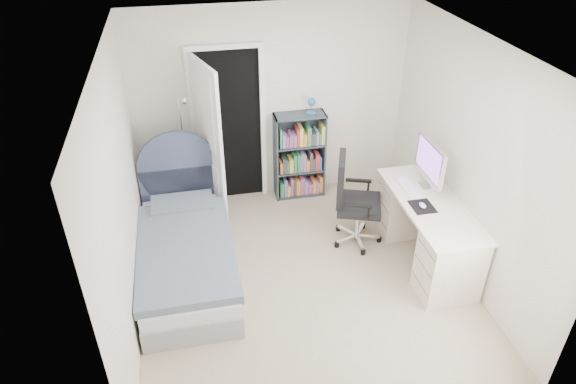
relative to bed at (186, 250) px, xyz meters
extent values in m
cube|color=gray|center=(1.21, -0.37, -0.31)|extent=(3.40, 3.60, 0.05)
cube|color=white|center=(1.21, -0.37, 2.24)|extent=(3.40, 3.60, 0.05)
cube|color=silver|center=(1.21, 1.46, 0.97)|extent=(3.40, 0.05, 2.50)
cube|color=silver|center=(1.21, -2.19, 0.97)|extent=(3.40, 0.05, 2.50)
cube|color=silver|center=(-0.52, -0.37, 0.97)|extent=(0.05, 3.60, 2.50)
cube|color=silver|center=(2.93, -0.37, 0.97)|extent=(0.05, 3.60, 2.50)
cube|color=black|center=(0.66, 1.43, 0.72)|extent=(0.80, 0.01, 2.00)
cube|color=white|center=(0.23, 1.40, 0.72)|extent=(0.06, 0.06, 2.00)
cube|color=white|center=(1.09, 1.40, 0.72)|extent=(0.06, 0.06, 2.00)
cube|color=white|center=(0.66, 1.40, 1.75)|extent=(0.92, 0.06, 0.06)
cube|color=white|center=(0.38, 1.02, 0.72)|extent=(0.28, 0.77, 2.00)
cube|color=gray|center=(0.00, -0.10, -0.16)|extent=(0.95, 1.98, 0.26)
cube|color=silver|center=(0.00, -0.10, 0.04)|extent=(0.93, 1.94, 0.16)
cube|color=slate|center=(0.00, -0.20, 0.16)|extent=(0.98, 1.68, 0.10)
cube|color=slate|center=(0.00, 0.61, 0.18)|extent=(0.71, 0.40, 0.12)
cube|color=#394058|center=(-0.01, 0.93, 0.11)|extent=(0.94, 0.06, 0.79)
cylinder|color=#394058|center=(-0.01, 0.93, 0.50)|extent=(0.94, 0.06, 0.94)
cylinder|color=#D9BD85|center=(-0.39, 1.05, -0.03)|extent=(0.04, 0.04, 0.51)
cylinder|color=#D9BD85|center=(-0.39, 1.40, -0.03)|extent=(0.04, 0.04, 0.51)
cylinder|color=#D9BD85|center=(-0.04, 1.05, -0.03)|extent=(0.04, 0.04, 0.51)
cylinder|color=#D9BD85|center=(-0.04, 1.40, -0.03)|extent=(0.04, 0.04, 0.51)
cube|color=#D9BD85|center=(-0.22, 1.23, 0.21)|extent=(0.41, 0.41, 0.03)
cube|color=#D9BD85|center=(-0.22, 1.23, -0.11)|extent=(0.37, 0.37, 0.02)
cube|color=#B24C33|center=(-0.27, 1.23, 0.24)|extent=(0.16, 0.23, 0.03)
cube|color=#3F598C|center=(-0.27, 1.23, 0.27)|extent=(0.15, 0.21, 0.03)
cube|color=#D8CC7F|center=(-0.27, 1.23, 0.30)|extent=(0.14, 0.20, 0.03)
cylinder|color=silver|center=(0.09, 1.20, -0.27)|extent=(0.22, 0.22, 0.02)
cylinder|color=silver|center=(0.09, 1.20, 0.50)|extent=(0.02, 0.02, 1.54)
sphere|color=silver|center=(0.15, 1.16, 1.24)|extent=(0.09, 0.09, 0.09)
cube|color=#353F49|center=(1.22, 1.29, 0.29)|extent=(0.02, 0.28, 1.16)
cube|color=#353F49|center=(1.85, 1.29, 0.29)|extent=(0.02, 0.28, 1.16)
cube|color=#353F49|center=(1.54, 1.29, 0.86)|extent=(0.65, 0.28, 0.02)
cube|color=#353F49|center=(1.54, 1.29, -0.27)|extent=(0.65, 0.28, 0.02)
cube|color=#353F49|center=(1.54, 1.43, 0.29)|extent=(0.65, 0.01, 1.16)
cube|color=#353F49|center=(1.54, 1.29, 0.09)|extent=(0.61, 0.26, 0.02)
cube|color=#353F49|center=(1.54, 1.29, 0.46)|extent=(0.61, 0.26, 0.02)
cylinder|color=#236699|center=(1.68, 1.29, 0.88)|extent=(0.11, 0.11, 0.02)
cylinder|color=silver|center=(1.68, 1.29, 0.96)|extent=(0.01, 0.01, 0.15)
sphere|color=#236699|center=(1.68, 1.27, 1.04)|extent=(0.10, 0.10, 0.10)
cube|color=#337F4C|center=(1.29, 1.27, -0.16)|extent=(0.05, 0.19, 0.20)
cube|color=#7F72B2|center=(1.34, 1.27, -0.13)|extent=(0.04, 0.19, 0.24)
cube|color=#D8BF4C|center=(1.38, 1.27, -0.18)|extent=(0.04, 0.19, 0.15)
cube|color=#994C7F|center=(1.42, 1.27, -0.13)|extent=(0.03, 0.19, 0.26)
cube|color=#3F3F3F|center=(1.46, 1.27, -0.13)|extent=(0.03, 0.19, 0.24)
cube|color=orange|center=(1.51, 1.27, -0.14)|extent=(0.05, 0.19, 0.22)
cube|color=#994C7F|center=(1.57, 1.27, -0.13)|extent=(0.05, 0.19, 0.25)
cube|color=#7F72B2|center=(1.62, 1.27, -0.16)|extent=(0.04, 0.19, 0.19)
cube|color=#994C7F|center=(1.67, 1.27, -0.18)|extent=(0.05, 0.19, 0.15)
cube|color=orange|center=(1.73, 1.27, -0.17)|extent=(0.05, 0.19, 0.17)
cube|color=#7F72B2|center=(1.78, 1.27, -0.18)|extent=(0.03, 0.19, 0.16)
cube|color=orange|center=(1.82, 1.27, -0.14)|extent=(0.04, 0.19, 0.24)
cube|color=orange|center=(1.28, 1.27, 0.18)|extent=(0.03, 0.19, 0.15)
cube|color=#3F3F3F|center=(1.32, 1.27, 0.20)|extent=(0.05, 0.19, 0.20)
cube|color=#337F4C|center=(1.37, 1.27, 0.19)|extent=(0.03, 0.19, 0.16)
cube|color=#D8BF4C|center=(1.41, 1.27, 0.20)|extent=(0.05, 0.19, 0.19)
cube|color=#337F4C|center=(1.47, 1.27, 0.22)|extent=(0.04, 0.19, 0.24)
cube|color=#337F4C|center=(1.51, 1.27, 0.23)|extent=(0.04, 0.19, 0.25)
cube|color=#7F72B2|center=(1.55, 1.27, 0.23)|extent=(0.03, 0.19, 0.25)
cube|color=#7F72B2|center=(1.59, 1.27, 0.23)|extent=(0.03, 0.19, 0.24)
cube|color=orange|center=(1.63, 1.27, 0.18)|extent=(0.04, 0.19, 0.15)
cube|color=#3F3F3F|center=(1.67, 1.27, 0.23)|extent=(0.03, 0.19, 0.26)
cube|color=#3F3F3F|center=(1.71, 1.27, 0.19)|extent=(0.03, 0.19, 0.16)
cube|color=#B23333|center=(1.76, 1.27, 0.22)|extent=(0.05, 0.19, 0.22)
cube|color=#335999|center=(1.80, 1.27, 0.20)|extent=(0.02, 0.19, 0.18)
cube|color=#337F4C|center=(1.28, 1.27, 0.60)|extent=(0.03, 0.19, 0.25)
cube|color=#7F72B2|center=(1.32, 1.27, 0.57)|extent=(0.04, 0.19, 0.18)
cube|color=#994C7F|center=(1.36, 1.27, 0.55)|extent=(0.04, 0.19, 0.15)
cube|color=#994C7F|center=(1.41, 1.27, 0.56)|extent=(0.05, 0.19, 0.17)
cube|color=#7F72B2|center=(1.46, 1.27, 0.56)|extent=(0.03, 0.19, 0.16)
cube|color=#B23333|center=(1.49, 1.27, 0.60)|extent=(0.03, 0.19, 0.24)
cube|color=#D8BF4C|center=(1.54, 1.27, 0.60)|extent=(0.05, 0.19, 0.25)
cube|color=orange|center=(1.59, 1.27, 0.56)|extent=(0.05, 0.19, 0.16)
cube|color=#337F4C|center=(1.64, 1.27, 0.60)|extent=(0.05, 0.19, 0.25)
cube|color=#3F3F3F|center=(1.70, 1.27, 0.55)|extent=(0.05, 0.19, 0.16)
cube|color=#7F72B2|center=(1.75, 1.27, 0.57)|extent=(0.03, 0.19, 0.18)
cube|color=#337F4C|center=(1.78, 1.27, 0.55)|extent=(0.03, 0.19, 0.15)
cube|color=#D8BF4C|center=(1.83, 1.27, 0.60)|extent=(0.05, 0.19, 0.25)
cube|color=beige|center=(2.59, -0.35, 0.47)|extent=(0.63, 1.59, 0.03)
cube|color=beige|center=(2.59, -0.91, 0.09)|extent=(0.58, 0.42, 0.74)
cube|color=beige|center=(2.59, 0.21, 0.09)|extent=(0.58, 0.42, 0.74)
cube|color=silver|center=(2.70, -0.03, 0.49)|extent=(0.17, 0.17, 0.01)
cube|color=silver|center=(2.73, -0.03, 0.61)|extent=(0.03, 0.06, 0.23)
cube|color=silver|center=(2.67, -0.03, 0.81)|extent=(0.05, 0.59, 0.42)
cube|color=#9C55CF|center=(2.65, -0.03, 0.83)|extent=(0.00, 0.53, 0.34)
cube|color=white|center=(2.46, -0.03, 0.50)|extent=(0.14, 0.42, 0.02)
cube|color=black|center=(2.46, -0.40, 0.49)|extent=(0.23, 0.28, 0.00)
ellipsoid|color=white|center=(2.46, -0.40, 0.51)|extent=(0.06, 0.11, 0.03)
cube|color=silver|center=(2.10, 0.10, -0.22)|extent=(0.28, 0.13, 0.03)
cylinder|color=black|center=(2.23, 0.06, -0.25)|extent=(0.07, 0.07, 0.06)
cube|color=silver|center=(2.06, 0.26, -0.22)|extent=(0.20, 0.25, 0.03)
cylinder|color=black|center=(2.14, 0.36, -0.25)|extent=(0.07, 0.07, 0.06)
cube|color=silver|center=(1.90, 0.26, -0.22)|extent=(0.20, 0.25, 0.03)
cylinder|color=black|center=(1.82, 0.37, -0.25)|extent=(0.07, 0.07, 0.06)
cube|color=silver|center=(1.84, 0.11, -0.22)|extent=(0.28, 0.12, 0.03)
cylinder|color=black|center=(1.71, 0.07, -0.25)|extent=(0.07, 0.07, 0.06)
cube|color=silver|center=(1.97, 0.01, -0.22)|extent=(0.04, 0.28, 0.03)
cylinder|color=black|center=(1.97, -0.13, -0.25)|extent=(0.07, 0.07, 0.06)
cylinder|color=silver|center=(1.97, 0.15, -0.01)|extent=(0.06, 0.06, 0.42)
cube|color=black|center=(1.97, 0.15, 0.22)|extent=(0.62, 0.62, 0.09)
cube|color=black|center=(1.76, 0.22, 0.54)|extent=(0.21, 0.44, 0.56)
cube|color=black|center=(1.87, -0.10, 0.38)|extent=(0.30, 0.14, 0.03)
cube|color=black|center=(2.04, 0.40, 0.38)|extent=(0.30, 0.14, 0.03)
camera|label=1|loc=(0.19, -4.43, 3.50)|focal=32.00mm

